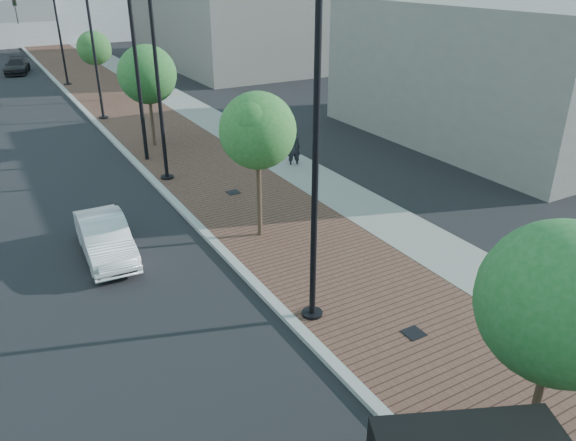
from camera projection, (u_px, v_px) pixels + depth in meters
sidewalk at (125, 95)px, 39.72m from camera, size 7.00×140.00×0.12m
concrete_strip at (162, 91)px, 40.94m from camera, size 2.40×140.00×0.13m
curb at (75, 101)px, 38.14m from camera, size 0.30×140.00×0.14m
white_sedan at (105, 238)px, 17.72m from camera, size 1.57×4.08×1.33m
dark_car_far at (17, 66)px, 47.84m from camera, size 2.68×4.57×1.24m
pedestrian at (293, 148)px, 25.53m from camera, size 0.75×0.60×1.81m
streetlight_1 at (311, 166)px, 12.96m from camera, size 1.44×0.56×9.21m
streetlight_2 at (156, 69)px, 22.25m from camera, size 1.72×0.56×9.28m
streetlight_3 at (91, 46)px, 31.84m from camera, size 1.44×0.56×9.21m
streetlight_4 at (57, 21)px, 41.13m from camera, size 1.72×0.56×9.28m
traffic_mast at (115, 56)px, 24.13m from camera, size 5.09×0.20×8.00m
tree_0 at (562, 302)px, 9.10m from camera, size 2.79×2.79×5.00m
tree_1 at (259, 131)px, 17.66m from camera, size 2.52×2.49×5.07m
tree_2 at (148, 75)px, 27.14m from camera, size 2.87×2.87×5.16m
tree_3 at (95, 48)px, 36.63m from camera, size 2.29×2.22×4.71m
commercial_block_ne at (225, 19)px, 51.56m from camera, size 12.00×22.00×8.00m
commercial_block_e at (492, 72)px, 29.07m from camera, size 10.00×16.00×7.00m
utility_cover_1 at (414, 333)px, 14.03m from camera, size 0.50×0.50×0.02m
utility_cover_2 at (233, 192)px, 22.68m from camera, size 0.50×0.50×0.02m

